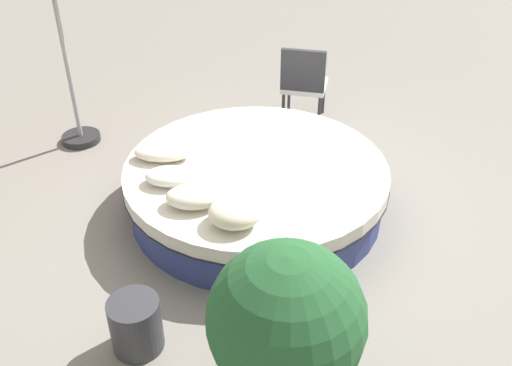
% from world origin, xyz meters
% --- Properties ---
extents(ground_plane, '(16.00, 16.00, 0.00)m').
position_xyz_m(ground_plane, '(0.00, 0.00, 0.00)').
color(ground_plane, gray).
extents(round_bed, '(2.50, 2.50, 0.49)m').
position_xyz_m(round_bed, '(0.00, 0.00, 0.25)').
color(round_bed, navy).
rests_on(round_bed, ground_plane).
extents(throw_pillow_0, '(0.54, 0.29, 0.14)m').
position_xyz_m(throw_pillow_0, '(-0.89, 0.12, 0.56)').
color(throw_pillow_0, silver).
rests_on(throw_pillow_0, round_bed).
extents(throw_pillow_1, '(0.44, 0.29, 0.15)m').
position_xyz_m(throw_pillow_1, '(-0.76, -0.30, 0.56)').
color(throw_pillow_1, white).
rests_on(throw_pillow_1, round_bed).
extents(throw_pillow_2, '(0.46, 0.30, 0.17)m').
position_xyz_m(throw_pillow_2, '(-0.52, -0.64, 0.58)').
color(throw_pillow_2, silver).
rests_on(throw_pillow_2, round_bed).
extents(throw_pillow_3, '(0.43, 0.39, 0.21)m').
position_xyz_m(throw_pillow_3, '(-0.16, -0.87, 0.59)').
color(throw_pillow_3, beige).
rests_on(throw_pillow_3, round_bed).
extents(patio_chair, '(0.61, 0.60, 0.98)m').
position_xyz_m(patio_chair, '(0.55, 1.81, 0.56)').
color(patio_chair, '#333338').
rests_on(patio_chair, ground_plane).
extents(planter, '(0.99, 0.99, 1.22)m').
position_xyz_m(planter, '(0.21, -2.12, 0.68)').
color(planter, '#4C4C51').
rests_on(planter, ground_plane).
extents(side_table, '(0.37, 0.37, 0.43)m').
position_xyz_m(side_table, '(-0.84, -1.71, 0.22)').
color(side_table, '#333338').
rests_on(side_table, ground_plane).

